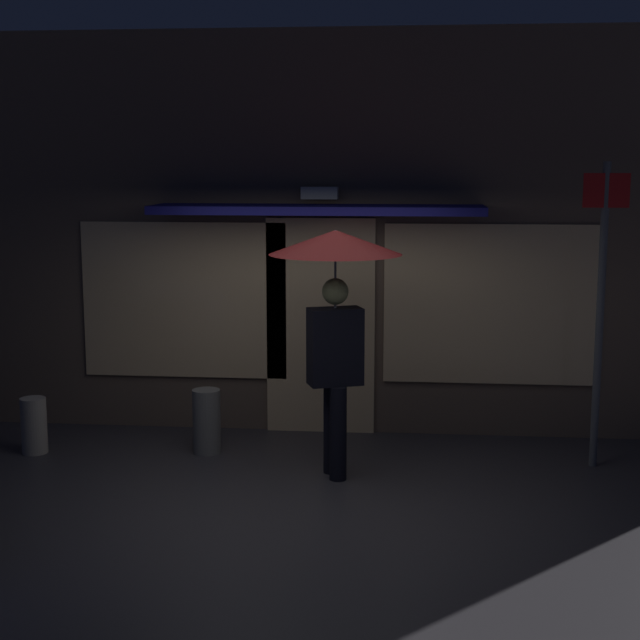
{
  "coord_description": "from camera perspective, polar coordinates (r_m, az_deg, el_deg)",
  "views": [
    {
      "loc": [
        0.93,
        -7.33,
        2.77
      ],
      "look_at": [
        0.13,
        0.78,
        1.4
      ],
      "focal_mm": 53.68,
      "sensor_mm": 36.0,
      "label": 1
    }
  ],
  "objects": [
    {
      "name": "street_sign_post",
      "position": [
        8.87,
        16.39,
        1.22
      ],
      "size": [
        0.4,
        0.07,
        2.76
      ],
      "color": "#595B60",
      "rests_on": "ground"
    },
    {
      "name": "sidewalk_bollard",
      "position": [
        9.23,
        -6.77,
        -6.01
      ],
      "size": [
        0.27,
        0.27,
        0.62
      ],
      "primitive_type": "cylinder",
      "color": "slate",
      "rests_on": "ground"
    },
    {
      "name": "person_with_umbrella",
      "position": [
        8.21,
        0.92,
        2.29
      ],
      "size": [
        1.15,
        1.15,
        2.18
      ],
      "rotation": [
        0.0,
        0.0,
        -2.78
      ],
      "color": "black",
      "rests_on": "ground"
    },
    {
      "name": "building_facade",
      "position": [
        9.75,
        0.14,
        5.01
      ],
      "size": [
        9.8,
        1.0,
        4.04
      ],
      "color": "brown",
      "rests_on": "ground"
    },
    {
      "name": "ground_plane",
      "position": [
        7.89,
        -1.54,
        -11.02
      ],
      "size": [
        18.0,
        18.0,
        0.0
      ],
      "primitive_type": "plane",
      "color": "#38353A"
    },
    {
      "name": "sidewalk_bollard_2",
      "position": [
        9.57,
        -16.68,
        -6.04
      ],
      "size": [
        0.24,
        0.24,
        0.54
      ],
      "primitive_type": "cylinder",
      "color": "#B2A899",
      "rests_on": "ground"
    }
  ]
}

